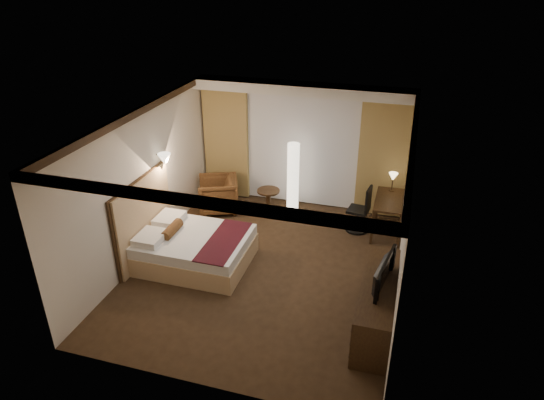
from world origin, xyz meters
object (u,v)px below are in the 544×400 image
(television, at_px, (379,266))
(floor_lamp, at_px, (293,179))
(desk, at_px, (388,216))
(bed, at_px, (195,250))
(office_chair, at_px, (358,208))
(side_table, at_px, (268,201))
(armchair, at_px, (218,193))
(dresser, at_px, (377,304))

(television, bearing_deg, floor_lamp, 42.85)
(television, bearing_deg, desk, 10.25)
(bed, bearing_deg, desk, 32.60)
(television, bearing_deg, office_chair, 22.09)
(floor_lamp, height_order, office_chair, floor_lamp)
(side_table, bearing_deg, bed, -107.34)
(bed, bearing_deg, television, -13.39)
(armchair, bearing_deg, side_table, 78.45)
(side_table, bearing_deg, television, -49.75)
(office_chair, bearing_deg, desk, 12.93)
(bed, bearing_deg, floor_lamp, 63.39)
(side_table, height_order, desk, desk)
(office_chair, xyz_separation_m, television, (0.60, -2.76, 0.56))
(bed, xyz_separation_m, side_table, (0.69, 2.22, -0.01))
(office_chair, distance_m, dresser, 2.83)
(bed, bearing_deg, side_table, 72.66)
(bed, relative_size, dresser, 0.96)
(bed, xyz_separation_m, dresser, (3.25, -0.77, 0.11))
(office_chair, bearing_deg, dresser, -69.16)
(armchair, xyz_separation_m, desk, (3.57, 0.04, -0.04))
(floor_lamp, relative_size, dresser, 0.80)
(television, bearing_deg, side_table, 50.09)
(side_table, xyz_separation_m, desk, (2.51, -0.17, 0.11))
(dresser, height_order, television, television)
(television, bearing_deg, armchair, 62.18)
(bed, relative_size, television, 1.92)
(office_chair, bearing_deg, side_table, -178.56)
(armchair, xyz_separation_m, television, (3.59, -2.77, 0.63))
(dresser, bearing_deg, bed, 166.73)
(dresser, xyz_separation_m, television, (-0.03, 0.00, 0.67))
(desk, bearing_deg, office_chair, -175.07)
(floor_lamp, bearing_deg, desk, -9.00)
(desk, relative_size, office_chair, 1.14)
(side_table, bearing_deg, floor_lamp, 16.67)
(armchair, distance_m, dresser, 4.56)
(bed, relative_size, floor_lamp, 1.19)
(armchair, relative_size, desk, 0.75)
(armchair, relative_size, side_table, 1.56)
(desk, relative_size, television, 1.12)
(side_table, distance_m, desk, 2.51)
(bed, height_order, floor_lamp, floor_lamp)
(armchair, height_order, dresser, armchair)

